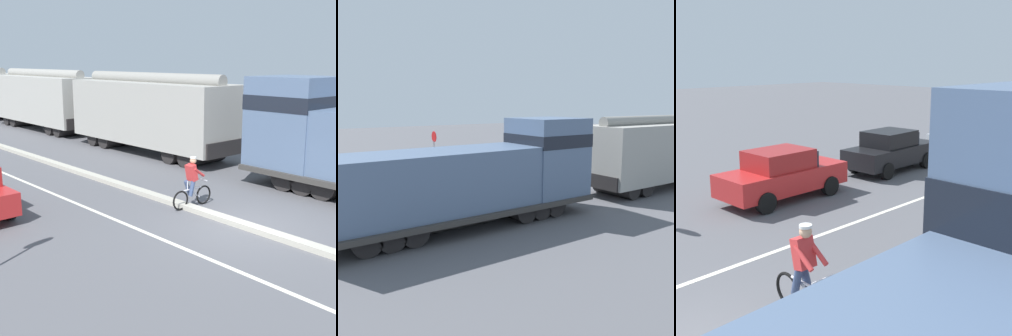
{
  "view_description": "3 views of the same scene",
  "coord_description": "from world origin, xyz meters",
  "views": [
    {
      "loc": [
        -10.38,
        -8.14,
        4.82
      ],
      "look_at": [
        0.78,
        4.17,
        0.96
      ],
      "focal_mm": 50.0,
      "sensor_mm": 36.0,
      "label": 1
    },
    {
      "loc": [
        18.61,
        -9.69,
        4.87
      ],
      "look_at": [
        3.47,
        0.92,
        1.79
      ],
      "focal_mm": 42.0,
      "sensor_mm": 36.0,
      "label": 2
    },
    {
      "loc": [
        5.84,
        -2.44,
        4.41
      ],
      "look_at": [
        -5.0,
        8.79,
        0.74
      ],
      "focal_mm": 50.0,
      "sensor_mm": 36.0,
      "label": 3
    }
  ],
  "objects": [
    {
      "name": "hopper_car_lead",
      "position": [
        5.29,
        10.5,
        2.08
      ],
      "size": [
        2.9,
        10.6,
        4.18
      ],
      "color": "#9E9B93",
      "rests_on": "ground"
    },
    {
      "name": "ground_plane",
      "position": [
        0.0,
        0.0,
        0.0
      ],
      "size": [
        120.0,
        120.0,
        0.0
      ],
      "primitive_type": "plane",
      "color": "#56565B"
    },
    {
      "name": "lane_stripe",
      "position": [
        -2.4,
        6.0,
        0.0
      ],
      "size": [
        0.14,
        36.0,
        0.01
      ],
      "primitive_type": "cube",
      "color": "silver",
      "rests_on": "ground"
    },
    {
      "name": "cyclist",
      "position": [
        0.25,
        2.39,
        0.82
      ],
      "size": [
        1.71,
        0.48,
        1.71
      ],
      "color": "black",
      "rests_on": "ground"
    },
    {
      "name": "hopper_car_middle",
      "position": [
        5.29,
        22.1,
        2.08
      ],
      "size": [
        2.9,
        10.6,
        4.18
      ],
      "color": "#A6A39C",
      "rests_on": "ground"
    },
    {
      "name": "median_curb",
      "position": [
        0.0,
        6.0,
        0.08
      ],
      "size": [
        0.36,
        36.0,
        0.16
      ],
      "primitive_type": "cube",
      "color": "#B2AD9E",
      "rests_on": "ground"
    }
  ]
}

